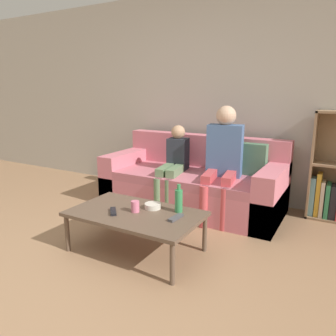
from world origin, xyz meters
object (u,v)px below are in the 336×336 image
Objects in this scene: coffee_table at (136,215)px; tv_remote_0 at (113,211)px; cup_near at (135,206)px; snack_bowl at (153,206)px; bottle at (179,200)px; tv_remote_1 at (176,218)px; person_adult at (223,154)px; person_child at (174,162)px; couch at (194,184)px.

tv_remote_0 reaches higher than coffee_table.
cup_near is 0.17m from snack_bowl.
cup_near is 0.38m from bottle.
bottle is (-0.05, 0.15, 0.09)m from tv_remote_1.
bottle is (0.24, 0.04, 0.08)m from snack_bowl.
person_child is (-0.59, -0.06, -0.15)m from person_adult.
coffee_table is at bearing -169.06° from tv_remote_1.
tv_remote_0 is at bearing -159.98° from tv_remote_1.
bottle is (0.33, 0.18, 0.06)m from cup_near.
bottle is (0.48, 0.29, 0.09)m from tv_remote_0.
cup_near is at bearing -5.75° from tv_remote_0.
snack_bowl is (-0.29, 0.12, 0.01)m from tv_remote_1.
person_adult is 0.61m from person_child.
person_adult reaches higher than coffee_table.
coffee_table is 4.57× the size of bottle.
snack_bowl reaches higher than tv_remote_1.
bottle reaches higher than snack_bowl.
person_adult is 1.25× the size of person_child.
couch is 1.27m from coffee_table.
couch is at bearing 108.54° from bottle.
cup_near is at bearing -169.97° from tv_remote_1.
snack_bowl reaches higher than tv_remote_0.
tv_remote_0 is (-0.16, -0.10, 0.04)m from coffee_table.
snack_bowl is (0.32, -0.98, -0.17)m from person_child.
bottle reaches higher than coffee_table.
person_adult is at bearing 73.50° from cup_near.
coffee_table is 0.92× the size of person_adult.
tv_remote_1 is at bearing -69.02° from person_child.
bottle is at bearing 8.72° from snack_bowl.
snack_bowl is (0.12, -1.12, 0.10)m from couch.
person_adult reaches higher than tv_remote_0.
bottle is at bearing -100.60° from person_adult.
person_adult is (0.35, 1.19, 0.38)m from coffee_table.
person_adult is 1.27m from cup_near.
person_child is 6.69× the size of snack_bowl.
snack_bowl is at bearing -171.28° from bottle.
cup_near is 0.67× the size of snack_bowl.
tv_remote_0 is 0.55m from tv_remote_1.
person_adult is at bearing 88.58° from bottle.
person_child is 1.27m from tv_remote_1.
tv_remote_0 is at bearing -144.86° from cup_near.
bottle is (-0.02, -1.00, -0.24)m from person_adult.
tv_remote_0 is (-0.12, -1.37, 0.09)m from couch.
coffee_table is at bearing -88.16° from couch.
person_child is 10.06× the size of cup_near.
cup_near is 0.38m from tv_remote_1.
person_child reaches higher than coffee_table.
person_adult is (0.39, -0.08, 0.42)m from couch.
tv_remote_1 is at bearing -70.65° from bottle.
tv_remote_1 is (0.62, -1.10, -0.18)m from person_child.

